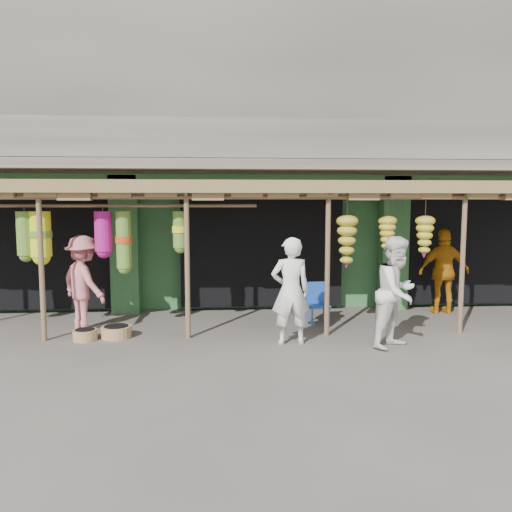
{
  "coord_description": "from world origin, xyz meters",
  "views": [
    {
      "loc": [
        -0.89,
        -8.96,
        2.37
      ],
      "look_at": [
        -0.2,
        1.0,
        1.34
      ],
      "focal_mm": 35.0,
      "sensor_mm": 36.0,
      "label": 1
    }
  ],
  "objects": [
    {
      "name": "person_vendor",
      "position": [
        3.94,
        1.47,
        0.93
      ],
      "size": [
        1.1,
        0.5,
        1.85
      ],
      "primitive_type": "imported",
      "rotation": [
        0.0,
        0.0,
        3.09
      ],
      "color": "#C37512",
      "rests_on": "ground"
    },
    {
      "name": "ground",
      "position": [
        0.0,
        0.0,
        0.0
      ],
      "size": [
        80.0,
        80.0,
        0.0
      ],
      "primitive_type": "plane",
      "color": "#514C47",
      "rests_on": "ground"
    },
    {
      "name": "awning",
      "position": [
        -0.16,
        0.8,
        2.57
      ],
      "size": [
        14.0,
        2.7,
        2.79
      ],
      "color": "brown",
      "rests_on": "ground"
    },
    {
      "name": "person_front",
      "position": [
        0.27,
        -0.68,
        0.91
      ],
      "size": [
        0.7,
        0.49,
        1.83
      ],
      "primitive_type": "imported",
      "rotation": [
        0.0,
        0.0,
        3.22
      ],
      "color": "white",
      "rests_on": "ground"
    },
    {
      "name": "basket_right",
      "position": [
        -3.3,
        -0.23,
        0.09
      ],
      "size": [
        0.51,
        0.51,
        0.19
      ],
      "primitive_type": "cylinder",
      "rotation": [
        0.0,
        0.0,
        -0.25
      ],
      "color": "olive",
      "rests_on": "ground"
    },
    {
      "name": "blue_chair",
      "position": [
        0.99,
        0.68,
        0.47
      ],
      "size": [
        0.44,
        0.44,
        0.83
      ],
      "rotation": [
        0.0,
        0.0,
        0.1
      ],
      "color": "#1A48AB",
      "rests_on": "ground"
    },
    {
      "name": "building",
      "position": [
        -0.0,
        4.87,
        3.37
      ],
      "size": [
        16.4,
        6.8,
        7.0
      ],
      "color": "gray",
      "rests_on": "ground"
    },
    {
      "name": "person_right",
      "position": [
        2.0,
        -1.01,
        0.93
      ],
      "size": [
        1.14,
        1.11,
        1.85
      ],
      "primitive_type": "imported",
      "rotation": [
        0.0,
        0.0,
        0.68
      ],
      "color": "white",
      "rests_on": "ground"
    },
    {
      "name": "basket_mid",
      "position": [
        -2.79,
        -0.08,
        0.1
      ],
      "size": [
        0.64,
        0.64,
        0.21
      ],
      "primitive_type": "cylinder",
      "rotation": [
        0.0,
        0.0,
        0.24
      ],
      "color": "#8B603E",
      "rests_on": "ground"
    },
    {
      "name": "person_shopper",
      "position": [
        -3.5,
        0.55,
        0.9
      ],
      "size": [
        1.3,
        1.28,
        1.8
      ],
      "primitive_type": "imported",
      "rotation": [
        0.0,
        0.0,
        2.38
      ],
      "color": "#D8727A",
      "rests_on": "ground"
    }
  ]
}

